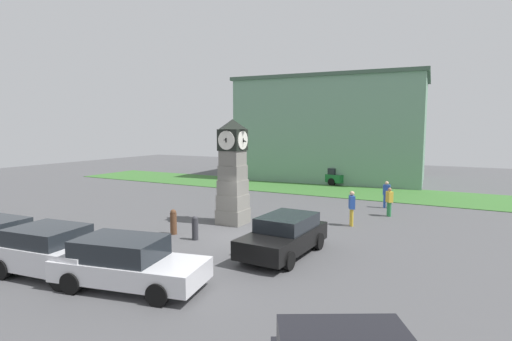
{
  "coord_description": "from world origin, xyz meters",
  "views": [
    {
      "loc": [
        8.72,
        -14.71,
        4.74
      ],
      "look_at": [
        -0.58,
        2.79,
        2.62
      ],
      "focal_mm": 28.0,
      "sensor_mm": 36.0,
      "label": 1
    }
  ],
  "objects": [
    {
      "name": "bollard_near_tower",
      "position": [
        -2.74,
        -1.0,
        0.57
      ],
      "size": [
        0.29,
        0.29,
        1.13
      ],
      "color": "brown",
      "rests_on": "ground_plane"
    },
    {
      "name": "car_far_lot",
      "position": [
        -1.87,
        18.1,
        0.74
      ],
      "size": [
        4.5,
        3.05,
        1.43
      ],
      "color": "#19602D",
      "rests_on": "ground_plane"
    },
    {
      "name": "pedestrian_crossing_lot",
      "position": [
        3.9,
        4.25,
        0.98
      ],
      "size": [
        0.39,
        0.47,
        1.71
      ],
      "color": "gold",
      "rests_on": "ground_plane"
    },
    {
      "name": "car_silver_hatch",
      "position": [
        2.81,
        -1.31,
        0.75
      ],
      "size": [
        2.11,
        4.39,
        1.46
      ],
      "color": "black",
      "rests_on": "ground_plane"
    },
    {
      "name": "car_by_building",
      "position": [
        -0.04,
        -6.36,
        0.76
      ],
      "size": [
        4.77,
        2.71,
        1.5
      ],
      "color": "silver",
      "rests_on": "ground_plane"
    },
    {
      "name": "bollard_mid_row",
      "position": [
        -1.35,
        -1.29,
        0.52
      ],
      "size": [
        0.27,
        0.27,
        1.03
      ],
      "color": "#333338",
      "rests_on": "ground_plane"
    },
    {
      "name": "grass_verge_far",
      "position": [
        -0.21,
        14.71,
        0.02
      ],
      "size": [
        48.13,
        6.45,
        0.04
      ],
      "primitive_type": "cube",
      "color": "#386B2D",
      "rests_on": "ground_plane"
    },
    {
      "name": "clock_tower",
      "position": [
        -1.45,
        1.99,
        2.46
      ],
      "size": [
        1.46,
        1.54,
        5.17
      ],
      "color": "gray",
      "rests_on": "ground_plane"
    },
    {
      "name": "pedestrian_by_cars",
      "position": [
        4.6,
        9.57,
        0.91
      ],
      "size": [
        0.42,
        0.27,
        1.6
      ],
      "color": "#264CA5",
      "rests_on": "ground_plane"
    },
    {
      "name": "car_near_tower",
      "position": [
        -3.0,
        -6.68,
        0.79
      ],
      "size": [
        4.12,
        2.43,
        1.55
      ],
      "color": "silver",
      "rests_on": "ground_plane"
    },
    {
      "name": "warehouse_blue_far",
      "position": [
        -2.55,
        22.02,
        4.63
      ],
      "size": [
        17.18,
        11.57,
        9.25
      ],
      "color": "gray",
      "rests_on": "ground_plane"
    },
    {
      "name": "ground_plane",
      "position": [
        0.0,
        0.0,
        0.0
      ],
      "size": [
        80.21,
        80.21,
        0.0
      ],
      "primitive_type": "plane",
      "color": "#4C4C4F"
    },
    {
      "name": "pedestrian_near_bench",
      "position": [
        5.14,
        7.32,
        0.88
      ],
      "size": [
        0.43,
        0.46,
        1.56
      ],
      "color": "#338C4C",
      "rests_on": "ground_plane"
    }
  ]
}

